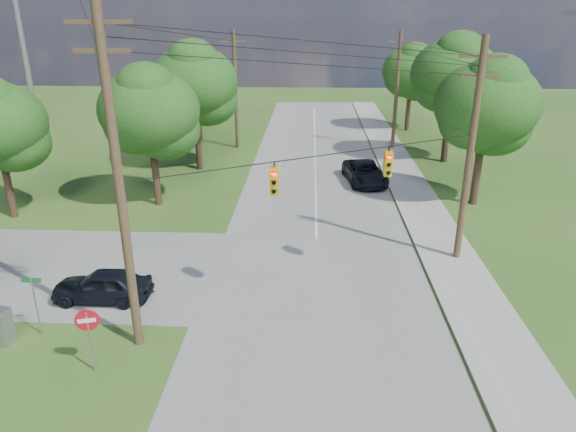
{
  "coord_description": "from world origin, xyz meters",
  "views": [
    {
      "loc": [
        1.6,
        -15.19,
        11.34
      ],
      "look_at": [
        0.69,
        5.0,
        3.31
      ],
      "focal_mm": 32.0,
      "sensor_mm": 36.0,
      "label": 1
    }
  ],
  "objects_px": {
    "pole_sw": "(119,182)",
    "control_cabinet": "(0,326)",
    "pole_north_e": "(397,90)",
    "do_not_enter_sign": "(88,327)",
    "pole_north_w": "(236,89)",
    "car_cross_dark": "(102,285)",
    "car_main_north": "(365,172)",
    "pole_ne": "(470,151)"
  },
  "relations": [
    {
      "from": "pole_sw",
      "to": "pole_north_e",
      "type": "height_order",
      "value": "pole_sw"
    },
    {
      "from": "pole_north_w",
      "to": "control_cabinet",
      "type": "relative_size",
      "value": 7.09
    },
    {
      "from": "pole_ne",
      "to": "car_cross_dark",
      "type": "height_order",
      "value": "pole_ne"
    },
    {
      "from": "car_cross_dark",
      "to": "control_cabinet",
      "type": "xyz_separation_m",
      "value": [
        -2.6,
        -3.07,
        -0.02
      ]
    },
    {
      "from": "pole_north_e",
      "to": "pole_north_w",
      "type": "relative_size",
      "value": 1.0
    },
    {
      "from": "pole_north_e",
      "to": "control_cabinet",
      "type": "relative_size",
      "value": 7.09
    },
    {
      "from": "car_cross_dark",
      "to": "car_main_north",
      "type": "height_order",
      "value": "car_main_north"
    },
    {
      "from": "pole_north_w",
      "to": "do_not_enter_sign",
      "type": "bearing_deg",
      "value": -91.12
    },
    {
      "from": "car_cross_dark",
      "to": "car_main_north",
      "type": "distance_m",
      "value": 20.89
    },
    {
      "from": "car_main_north",
      "to": "do_not_enter_sign",
      "type": "height_order",
      "value": "do_not_enter_sign"
    },
    {
      "from": "pole_north_e",
      "to": "do_not_enter_sign",
      "type": "xyz_separation_m",
      "value": [
        -14.51,
        -31.2,
        -3.39
      ]
    },
    {
      "from": "pole_ne",
      "to": "car_cross_dark",
      "type": "relative_size",
      "value": 2.58
    },
    {
      "from": "pole_sw",
      "to": "pole_north_w",
      "type": "relative_size",
      "value": 1.2
    },
    {
      "from": "pole_north_e",
      "to": "pole_north_w",
      "type": "bearing_deg",
      "value": 180.0
    },
    {
      "from": "car_main_north",
      "to": "do_not_enter_sign",
      "type": "bearing_deg",
      "value": -125.96
    },
    {
      "from": "pole_sw",
      "to": "do_not_enter_sign",
      "type": "xyz_separation_m",
      "value": [
        -1.01,
        -1.6,
        -4.49
      ]
    },
    {
      "from": "car_main_north",
      "to": "control_cabinet",
      "type": "bearing_deg",
      "value": -135.72
    },
    {
      "from": "car_main_north",
      "to": "pole_north_e",
      "type": "bearing_deg",
      "value": 62.87
    },
    {
      "from": "pole_sw",
      "to": "do_not_enter_sign",
      "type": "relative_size",
      "value": 5.02
    },
    {
      "from": "pole_sw",
      "to": "control_cabinet",
      "type": "bearing_deg",
      "value": -178.03
    },
    {
      "from": "pole_north_w",
      "to": "car_cross_dark",
      "type": "height_order",
      "value": "pole_north_w"
    },
    {
      "from": "pole_north_w",
      "to": "pole_ne",
      "type": "bearing_deg",
      "value": -57.71
    },
    {
      "from": "pole_sw",
      "to": "pole_ne",
      "type": "xyz_separation_m",
      "value": [
        13.5,
        7.6,
        -0.76
      ]
    },
    {
      "from": "pole_north_w",
      "to": "car_main_north",
      "type": "bearing_deg",
      "value": -43.57
    },
    {
      "from": "pole_ne",
      "to": "pole_north_w",
      "type": "height_order",
      "value": "pole_ne"
    },
    {
      "from": "pole_sw",
      "to": "pole_north_w",
      "type": "bearing_deg",
      "value": 90.77
    },
    {
      "from": "car_cross_dark",
      "to": "do_not_enter_sign",
      "type": "relative_size",
      "value": 1.7
    },
    {
      "from": "pole_ne",
      "to": "control_cabinet",
      "type": "distance_m",
      "value": 20.65
    },
    {
      "from": "pole_north_e",
      "to": "car_cross_dark",
      "type": "distance_m",
      "value": 31.4
    },
    {
      "from": "pole_north_w",
      "to": "car_main_north",
      "type": "height_order",
      "value": "pole_north_w"
    },
    {
      "from": "pole_north_e",
      "to": "control_cabinet",
      "type": "xyz_separation_m",
      "value": [
        -18.53,
        -29.77,
        -4.42
      ]
    },
    {
      "from": "pole_sw",
      "to": "car_main_north",
      "type": "relative_size",
      "value": 2.25
    },
    {
      "from": "pole_sw",
      "to": "car_cross_dark",
      "type": "height_order",
      "value": "pole_sw"
    },
    {
      "from": "pole_ne",
      "to": "do_not_enter_sign",
      "type": "distance_m",
      "value": 17.58
    },
    {
      "from": "pole_sw",
      "to": "do_not_enter_sign",
      "type": "distance_m",
      "value": 4.87
    },
    {
      "from": "pole_sw",
      "to": "control_cabinet",
      "type": "distance_m",
      "value": 7.47
    },
    {
      "from": "pole_north_e",
      "to": "do_not_enter_sign",
      "type": "bearing_deg",
      "value": -114.94
    },
    {
      "from": "pole_ne",
      "to": "car_cross_dark",
      "type": "bearing_deg",
      "value": -163.55
    },
    {
      "from": "control_cabinet",
      "to": "pole_north_e",
      "type": "bearing_deg",
      "value": 71.96
    },
    {
      "from": "pole_ne",
      "to": "control_cabinet",
      "type": "bearing_deg",
      "value": -157.24
    },
    {
      "from": "control_cabinet",
      "to": "do_not_enter_sign",
      "type": "bearing_deg",
      "value": -5.72
    },
    {
      "from": "control_cabinet",
      "to": "do_not_enter_sign",
      "type": "xyz_separation_m",
      "value": [
        4.02,
        -1.43,
        1.04
      ]
    }
  ]
}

